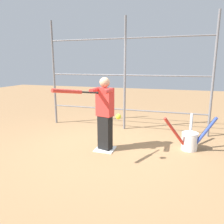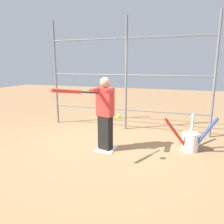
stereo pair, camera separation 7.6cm
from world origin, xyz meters
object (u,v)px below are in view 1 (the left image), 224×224
object	(u,v)px
batter	(105,112)
softball_in_flight	(118,117)
bat_bucket	(190,139)
baseball_bat_swinging	(71,91)

from	to	relation	value
batter	softball_in_flight	size ratio (longest dim) A/B	15.82
batter	bat_bucket	bearing A→B (deg)	-162.04
bat_bucket	softball_in_flight	bearing A→B (deg)	41.21
batter	softball_in_flight	distance (m)	0.71
softball_in_flight	baseball_bat_swinging	bearing A→B (deg)	25.35
baseball_bat_swinging	bat_bucket	world-z (taller)	baseball_bat_swinging
batter	baseball_bat_swinging	size ratio (longest dim) A/B	1.80
baseball_bat_swinging	bat_bucket	distance (m)	2.67
bat_bucket	baseball_bat_swinging	bearing A→B (deg)	36.16
batter	bat_bucket	size ratio (longest dim) A/B	1.41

